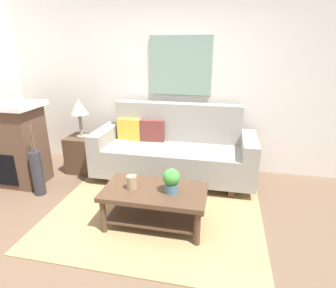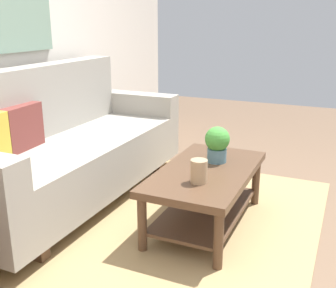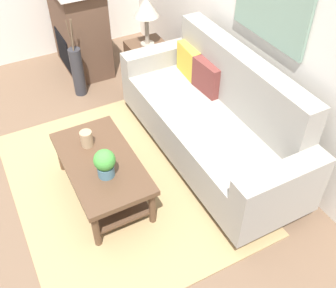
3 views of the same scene
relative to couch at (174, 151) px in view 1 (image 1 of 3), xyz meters
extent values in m
plane|color=brown|center=(-0.04, -1.45, -0.43)|extent=(9.48, 9.48, 0.00)
cube|color=silver|center=(-0.04, 0.54, 0.92)|extent=(5.48, 0.10, 2.70)
cube|color=#A38456|center=(-0.04, -0.95, -0.43)|extent=(2.45, 1.98, 0.01)
cube|color=gray|center=(0.00, -0.06, -0.11)|extent=(1.87, 0.84, 0.40)
cube|color=gray|center=(0.00, 0.26, 0.37)|extent=(1.87, 0.20, 0.56)
cube|color=gray|center=(-1.03, -0.06, -0.01)|extent=(0.20, 0.84, 0.60)
cube|color=gray|center=(1.03, -0.06, -0.01)|extent=(0.20, 0.84, 0.60)
cube|color=#513826|center=(-0.83, -0.06, -0.37)|extent=(0.08, 0.74, 0.12)
cube|color=#513826|center=(0.83, -0.06, -0.37)|extent=(0.08, 0.74, 0.12)
cube|color=gold|center=(-0.71, 0.13, 0.25)|extent=(0.37, 0.14, 0.32)
cube|color=brown|center=(-0.35, 0.13, 0.25)|extent=(0.37, 0.15, 0.32)
cube|color=#513826|center=(0.01, -1.16, -0.03)|extent=(1.10, 0.60, 0.05)
cube|color=#513826|center=(0.01, -1.16, -0.31)|extent=(0.98, 0.50, 0.02)
cylinder|color=#513826|center=(-0.48, -1.41, -0.24)|extent=(0.06, 0.06, 0.38)
cylinder|color=#513826|center=(0.50, -1.41, -0.24)|extent=(0.06, 0.06, 0.38)
cylinder|color=#513826|center=(-0.48, -0.91, -0.24)|extent=(0.06, 0.06, 0.38)
cylinder|color=#513826|center=(0.50, -0.91, -0.24)|extent=(0.06, 0.06, 0.38)
cylinder|color=tan|center=(-0.23, -1.19, 0.07)|extent=(0.11, 0.11, 0.15)
cylinder|color=slate|center=(0.19, -1.18, 0.05)|extent=(0.14, 0.14, 0.10)
sphere|color=green|center=(0.19, -1.18, 0.17)|extent=(0.18, 0.18, 0.18)
cube|color=#513826|center=(-1.43, -0.02, -0.15)|extent=(0.44, 0.44, 0.56)
cylinder|color=gray|center=(-1.43, -0.02, 0.14)|extent=(0.16, 0.16, 0.02)
cylinder|color=gray|center=(-1.43, -0.02, 0.30)|extent=(0.05, 0.05, 0.35)
cone|color=#B2A893|center=(-1.43, -0.02, 0.59)|extent=(0.28, 0.28, 0.22)
cube|color=brown|center=(-2.24, -0.58, 0.12)|extent=(0.90, 0.50, 1.10)
cube|color=silver|center=(-2.24, -0.58, 0.70)|extent=(1.02, 0.58, 0.06)
cylinder|color=#2D2D33|center=(-1.65, -0.84, -0.13)|extent=(0.14, 0.14, 0.60)
cylinder|color=brown|center=(-1.63, -0.84, 0.35)|extent=(0.05, 0.04, 0.36)
cylinder|color=brown|center=(-1.66, -0.82, 0.35)|extent=(0.05, 0.03, 0.36)
cylinder|color=brown|center=(-1.66, -0.86, 0.35)|extent=(0.05, 0.04, 0.36)
cube|color=gray|center=(0.00, 0.47, 1.16)|extent=(0.91, 0.03, 0.84)
camera|label=1|loc=(0.68, -3.67, 1.43)|focal=29.50mm
camera|label=2|loc=(-2.54, -2.01, 1.00)|focal=43.97mm
camera|label=3|loc=(2.45, -1.79, 2.41)|focal=42.71mm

